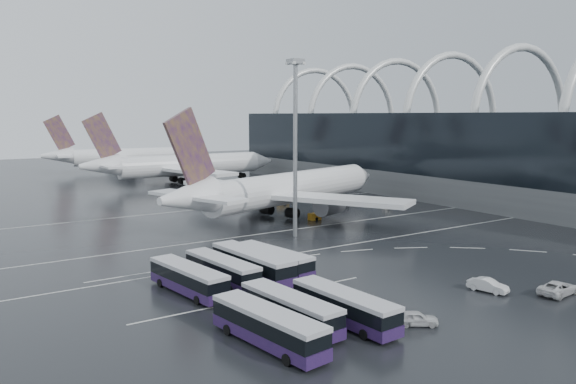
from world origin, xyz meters
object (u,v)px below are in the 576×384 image
airliner_gate_c (124,157)px  bus_row_far_c (345,306)px  bus_row_near_c (253,264)px  gse_cart_belly_b (318,201)px  gse_cart_belly_d (387,206)px  van_curve_b (416,318)px  floodlight_mast (295,126)px  gse_cart_belly_e (283,201)px  bus_row_near_b (222,270)px  airliner_main (283,190)px  bus_row_near_d (273,260)px  van_curve_a (558,288)px  bus_row_near_a (188,278)px  van_curve_c (488,285)px  bus_row_far_a (268,326)px  bus_row_far_b (290,309)px  gse_cart_belly_c (315,216)px  airliner_gate_b (181,166)px

airliner_gate_c → bus_row_far_c: size_ratio=4.41×
bus_row_near_c → gse_cart_belly_b: 59.22m
gse_cart_belly_d → van_curve_b: bearing=-131.1°
bus_row_near_c → van_curve_b: bearing=-171.0°
van_curve_b → floodlight_mast: floodlight_mast is taller
gse_cart_belly_e → bus_row_near_b: bearing=-129.8°
gse_cart_belly_b → gse_cart_belly_d: size_ratio=0.94×
bus_row_near_c → gse_cart_belly_e: 57.15m
gse_cart_belly_b → bus_row_near_b: bearing=-136.9°
airliner_main → bus_row_near_d: bearing=-142.1°
bus_row_near_c → van_curve_a: bus_row_near_c is taller
bus_row_near_d → floodlight_mast: (14.31, 16.27, 16.02)m
bus_row_near_a → bus_row_far_c: (8.57, -16.54, -0.01)m
bus_row_near_d → bus_row_near_a: bearing=88.9°
bus_row_far_c → van_curve_c: 19.45m
bus_row_far_a → van_curve_b: (13.90, -3.74, -1.03)m
airliner_main → gse_cart_belly_d: size_ratio=30.00×
bus_row_near_b → bus_row_far_a: bearing=159.7°
bus_row_far_a → bus_row_far_b: bus_row_far_a is taller
airliner_main → floodlight_mast: floodlight_mast is taller
van_curve_c → gse_cart_belly_d: (29.51, 47.23, -0.18)m
bus_row_near_c → gse_cart_belly_d: size_ratio=6.91×
bus_row_near_b → gse_cart_belly_e: bearing=-45.3°
van_curve_c → bus_row_near_d: bearing=116.1°
van_curve_a → van_curve_c: 7.37m
bus_row_near_c → gse_cart_belly_b: bearing=-48.6°
airliner_main → airliner_gate_c: size_ratio=1.09×
bus_row_near_a → gse_cart_belly_c: bus_row_near_a is taller
bus_row_near_d → floodlight_mast: 26.95m
bus_row_far_c → gse_cart_belly_c: size_ratio=5.51×
airliner_gate_c → bus_row_far_a: (-36.30, -155.98, -3.20)m
bus_row_far_c → van_curve_a: (24.84, -6.30, -0.92)m
floodlight_mast → van_curve_a: bearing=-80.0°
airliner_gate_b → airliner_main: bearing=-94.4°
bus_row_near_d → bus_row_far_b: bearing=145.0°
bus_row_far_a → gse_cart_belly_c: bearing=-47.3°
floodlight_mast → gse_cart_belly_d: 37.45m
airliner_main → van_curve_b: size_ratio=14.82×
airliner_main → bus_row_far_c: size_ratio=4.79×
floodlight_mast → gse_cart_belly_c: bearing=41.7°
van_curve_a → gse_cart_belly_d: (24.05, 52.18, -0.21)m
bus_row_far_a → van_curve_b: size_ratio=3.20×
bus_row_far_a → bus_row_far_c: size_ratio=1.04×
bus_row_near_b → gse_cart_belly_d: 59.86m
gse_cart_belly_d → floodlight_mast: bearing=-159.6°
airliner_main → van_curve_b: 58.46m
bus_row_far_b → bus_row_near_b: bearing=-7.9°
gse_cart_belly_b → gse_cart_belly_d: bearing=-61.6°
airliner_main → floodlight_mast: 21.97m
airliner_main → gse_cart_belly_d: airliner_main is taller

